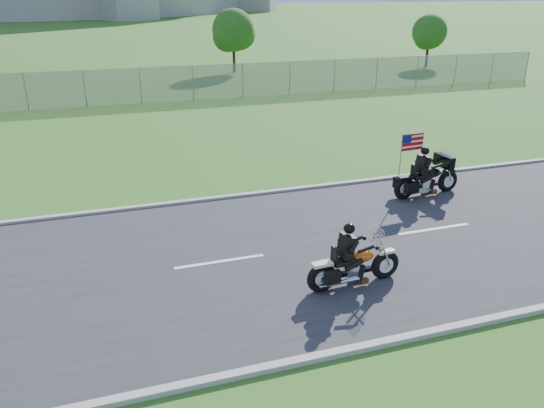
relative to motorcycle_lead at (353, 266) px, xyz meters
name	(u,v)px	position (x,y,z in m)	size (l,w,h in m)	color
ground	(297,251)	(-0.58, 1.92, -0.49)	(420.00, 420.00, 0.00)	#335A1C
road	(297,251)	(-0.58, 1.92, -0.47)	(120.00, 8.00, 0.04)	#28282B
curb_north	(253,194)	(-0.58, 5.97, -0.44)	(120.00, 0.18, 0.12)	#9E9B93
curb_south	(374,345)	(-0.58, -2.13, -0.44)	(120.00, 0.18, 0.12)	#9E9B93
fence	(85,89)	(-5.58, 21.92, 0.51)	(60.00, 0.03, 2.00)	gray
tree_fence_near	(234,32)	(5.47, 31.96, 2.48)	(3.52, 3.28, 4.75)	#382316
tree_fence_far	(429,34)	(21.46, 29.96, 2.15)	(3.08, 2.87, 4.20)	#382316
motorcycle_lead	(353,266)	(0.00, 0.00, 0.00)	(2.30, 0.63, 1.54)	black
motorcycle_follow	(427,179)	(4.66, 4.27, 0.07)	(2.43, 0.82, 2.03)	black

